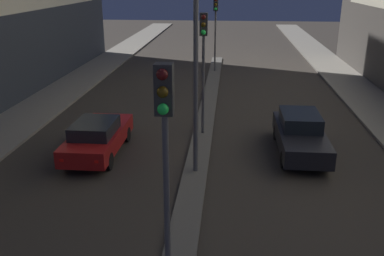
{
  "coord_description": "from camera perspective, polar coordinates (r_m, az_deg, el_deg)",
  "views": [
    {
      "loc": [
        1.12,
        -2.63,
        6.6
      ],
      "look_at": [
        -0.43,
        14.43,
        0.5
      ],
      "focal_mm": 40.0,
      "sensor_mm": 36.0,
      "label": 1
    }
  ],
  "objects": [
    {
      "name": "median_strip",
      "position": [
        20.91,
        1.85,
        1.38
      ],
      "size": [
        0.85,
        32.41,
        0.12
      ],
      "color": "#56544F",
      "rests_on": "ground"
    },
    {
      "name": "traffic_light_near",
      "position": [
        7.62,
        -3.61,
        -1.7
      ],
      "size": [
        0.32,
        0.42,
        5.1
      ],
      "color": "#4C4C51",
      "rests_on": "median_strip"
    },
    {
      "name": "traffic_light_mid",
      "position": [
        17.77,
        1.53,
        10.66
      ],
      "size": [
        0.32,
        0.42,
        5.1
      ],
      "color": "#4C4C51",
      "rests_on": "median_strip"
    },
    {
      "name": "traffic_light_far",
      "position": [
        30.62,
        3.16,
        14.41
      ],
      "size": [
        0.32,
        0.42,
        5.1
      ],
      "color": "#4C4C51",
      "rests_on": "median_strip"
    },
    {
      "name": "car_left_lane",
      "position": [
        16.92,
        -12.47,
        -1.14
      ],
      "size": [
        1.75,
        4.48,
        1.43
      ],
      "color": "maroon",
      "rests_on": "ground"
    },
    {
      "name": "car_right_lane",
      "position": [
        17.21,
        14.22,
        -0.77
      ],
      "size": [
        1.71,
        4.62,
        1.56
      ],
      "color": "black",
      "rests_on": "ground"
    }
  ]
}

